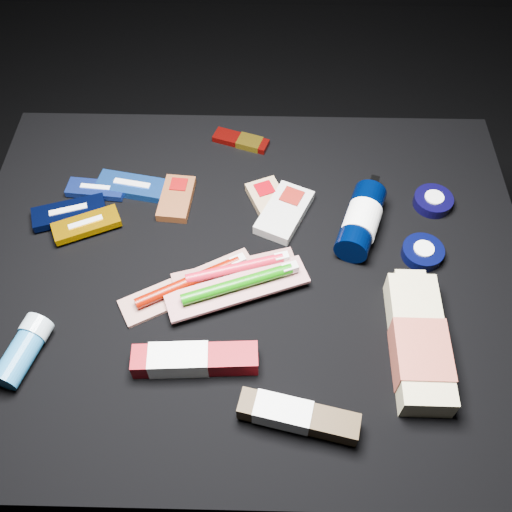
{
  "coord_description": "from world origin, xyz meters",
  "views": [
    {
      "loc": [
        0.03,
        -0.56,
        1.21
      ],
      "look_at": [
        0.01,
        0.01,
        0.42
      ],
      "focal_mm": 40.0,
      "sensor_mm": 36.0,
      "label": 1
    }
  ],
  "objects_px": {
    "lotion_bottle": "(361,220)",
    "toothpaste_carton_red": "(190,360)",
    "bodywash_bottle": "(419,344)",
    "deodorant_stick": "(24,350)"
  },
  "relations": [
    {
      "from": "bodywash_bottle",
      "to": "lotion_bottle",
      "type": "bearing_deg",
      "value": 106.59
    },
    {
      "from": "lotion_bottle",
      "to": "bodywash_bottle",
      "type": "distance_m",
      "value": 0.25
    },
    {
      "from": "lotion_bottle",
      "to": "bodywash_bottle",
      "type": "bearing_deg",
      "value": -54.97
    },
    {
      "from": "lotion_bottle",
      "to": "toothpaste_carton_red",
      "type": "height_order",
      "value": "lotion_bottle"
    },
    {
      "from": "lotion_bottle",
      "to": "toothpaste_carton_red",
      "type": "xyz_separation_m",
      "value": [
        -0.28,
        -0.27,
        -0.01
      ]
    },
    {
      "from": "bodywash_bottle",
      "to": "deodorant_stick",
      "type": "xyz_separation_m",
      "value": [
        -0.6,
        -0.02,
        -0.0
      ]
    },
    {
      "from": "lotion_bottle",
      "to": "deodorant_stick",
      "type": "bearing_deg",
      "value": -135.17
    },
    {
      "from": "lotion_bottle",
      "to": "toothpaste_carton_red",
      "type": "bearing_deg",
      "value": -117.33
    },
    {
      "from": "lotion_bottle",
      "to": "deodorant_stick",
      "type": "height_order",
      "value": "lotion_bottle"
    },
    {
      "from": "bodywash_bottle",
      "to": "deodorant_stick",
      "type": "bearing_deg",
      "value": -177.4
    }
  ]
}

